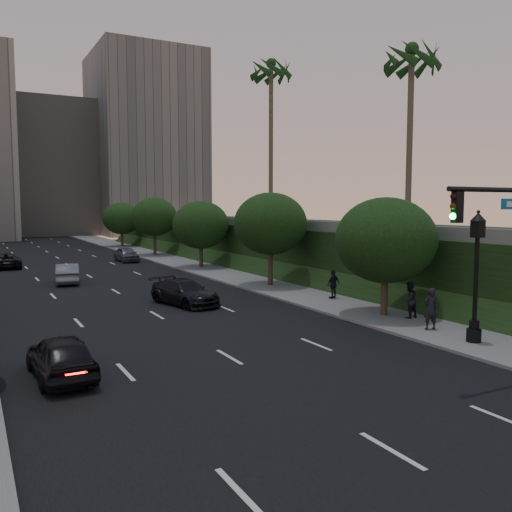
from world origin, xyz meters
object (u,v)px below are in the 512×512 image
sedan_near_left (61,356)px  pedestrian_b (409,300)px  sedan_far_left (6,261)px  street_lamp (476,283)px  sedan_mid_left (67,273)px  pedestrian_a (430,309)px  pedestrian_c (333,284)px  sedan_near_right (185,292)px  sedan_far_right (127,254)px

sedan_near_left → pedestrian_b: (16.88, 1.34, 0.31)m
sedan_near_left → sedan_far_left: (0.36, 36.10, -0.04)m
street_lamp → sedan_far_left: street_lamp is taller
street_lamp → sedan_mid_left: street_lamp is taller
pedestrian_a → pedestrian_c: pedestrian_a is taller
sedan_far_left → sedan_mid_left: bearing=104.0°
sedan_far_left → sedan_near_right: 26.55m
pedestrian_b → pedestrian_c: bearing=-93.7°
sedan_near_left → sedan_mid_left: 23.54m
sedan_far_right → sedan_near_right: bearing=-98.4°
sedan_far_left → pedestrian_c: 32.75m
sedan_near_right → pedestrian_a: size_ratio=2.68×
sedan_far_right → sedan_near_left: bearing=-108.8°
sedan_far_left → pedestrian_b: pedestrian_b is taller
sedan_near_right → pedestrian_b: (8.45, -9.46, 0.33)m
street_lamp → sedan_mid_left: bearing=114.1°
street_lamp → sedan_near_right: bearing=117.2°
street_lamp → pedestrian_b: bearing=77.6°
sedan_near_left → pedestrian_b: 16.94m
sedan_far_left → pedestrian_a: 40.24m
street_lamp → pedestrian_b: size_ratio=3.05×
street_lamp → sedan_far_right: 40.53m
sedan_mid_left → sedan_far_right: sedan_far_right is taller
sedan_far_left → sedan_far_right: (11.43, 0.66, 0.05)m
sedan_far_left → sedan_near_right: sedan_near_right is taller
sedan_mid_left → pedestrian_a: 27.09m
sedan_near_left → sedan_mid_left: size_ratio=0.97×
sedan_mid_left → sedan_near_right: size_ratio=0.90×
sedan_far_right → pedestrian_b: size_ratio=2.43×
pedestrian_a → pedestrian_b: 2.55m
sedan_far_right → pedestrian_a: size_ratio=2.34×
sedan_mid_left → pedestrian_c: pedestrian_c is taller
street_lamp → sedan_far_right: street_lamp is taller
street_lamp → sedan_far_left: 42.58m
sedan_far_left → sedan_near_right: bearing=106.6°
sedan_far_left → pedestrian_b: 38.48m
pedestrian_c → sedan_far_left: bearing=-73.1°
street_lamp → sedan_near_left: size_ratio=1.26×
sedan_near_left → sedan_far_right: bearing=-110.3°
sedan_mid_left → sedan_near_right: sedan_mid_left is taller
sedan_far_left → pedestrian_c: bearing=119.4°
street_lamp → pedestrian_a: street_lamp is taller
sedan_near_right → pedestrian_a: pedestrian_a is taller
sedan_near_right → pedestrian_a: 13.98m
sedan_near_left → sedan_near_right: bearing=-130.5°
sedan_far_right → pedestrian_b: pedestrian_b is taller
street_lamp → sedan_mid_left: (-11.99, 26.76, -1.88)m
pedestrian_c → sedan_mid_left: bearing=-63.0°
pedestrian_a → pedestrian_b: (0.98, 2.36, -0.04)m
sedan_near_left → pedestrian_a: pedestrian_a is taller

